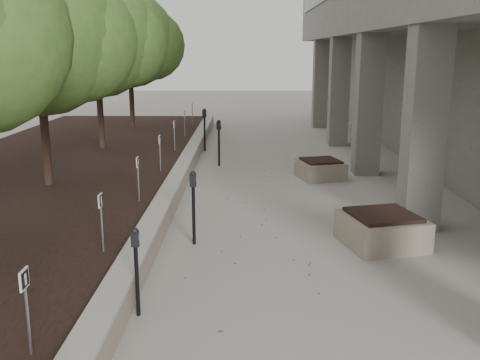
{
  "coord_description": "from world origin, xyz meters",
  "views": [
    {
      "loc": [
        -0.1,
        -4.64,
        3.52
      ],
      "look_at": [
        -0.21,
        6.45,
        0.88
      ],
      "focal_mm": 40.84,
      "sensor_mm": 36.0,
      "label": 1
    }
  ],
  "objects_px": {
    "parking_meter_2": "(137,272)",
    "planter_front": "(382,229)",
    "parking_meter_5": "(205,130)",
    "crabapple_tree_4": "(97,63)",
    "parking_meter_3": "(194,208)",
    "planter_back": "(320,169)",
    "parking_meter_4": "(219,143)",
    "crabapple_tree_5": "(130,60)",
    "crabapple_tree_3": "(40,68)"
  },
  "relations": [
    {
      "from": "parking_meter_2",
      "to": "planter_front",
      "type": "height_order",
      "value": "parking_meter_2"
    },
    {
      "from": "parking_meter_2",
      "to": "parking_meter_5",
      "type": "xyz_separation_m",
      "value": [
        0.0,
        12.51,
        0.13
      ]
    },
    {
      "from": "crabapple_tree_4",
      "to": "parking_meter_5",
      "type": "distance_m",
      "value": 4.35
    },
    {
      "from": "planter_front",
      "to": "parking_meter_5",
      "type": "bearing_deg",
      "value": 112.23
    },
    {
      "from": "planter_front",
      "to": "crabapple_tree_4",
      "type": "bearing_deg",
      "value": 131.89
    },
    {
      "from": "parking_meter_3",
      "to": "planter_back",
      "type": "height_order",
      "value": "parking_meter_3"
    },
    {
      "from": "parking_meter_3",
      "to": "planter_front",
      "type": "height_order",
      "value": "parking_meter_3"
    },
    {
      "from": "planter_back",
      "to": "planter_front",
      "type": "bearing_deg",
      "value": -85.78
    },
    {
      "from": "parking_meter_2",
      "to": "parking_meter_4",
      "type": "height_order",
      "value": "parking_meter_4"
    },
    {
      "from": "crabapple_tree_4",
      "to": "crabapple_tree_5",
      "type": "bearing_deg",
      "value": 90.0
    },
    {
      "from": "parking_meter_2",
      "to": "parking_meter_5",
      "type": "relative_size",
      "value": 0.83
    },
    {
      "from": "planter_front",
      "to": "parking_meter_3",
      "type": "bearing_deg",
      "value": 179.58
    },
    {
      "from": "parking_meter_3",
      "to": "crabapple_tree_3",
      "type": "bearing_deg",
      "value": 143.1
    },
    {
      "from": "parking_meter_5",
      "to": "crabapple_tree_5",
      "type": "bearing_deg",
      "value": 153.86
    },
    {
      "from": "parking_meter_5",
      "to": "planter_back",
      "type": "distance_m",
      "value": 5.6
    },
    {
      "from": "parking_meter_4",
      "to": "parking_meter_3",
      "type": "bearing_deg",
      "value": -72.29
    },
    {
      "from": "parking_meter_4",
      "to": "crabapple_tree_5",
      "type": "bearing_deg",
      "value": 141.84
    },
    {
      "from": "parking_meter_5",
      "to": "parking_meter_2",
      "type": "bearing_deg",
      "value": -70.42
    },
    {
      "from": "parking_meter_4",
      "to": "planter_front",
      "type": "height_order",
      "value": "parking_meter_4"
    },
    {
      "from": "parking_meter_3",
      "to": "planter_back",
      "type": "distance_m",
      "value": 6.24
    },
    {
      "from": "crabapple_tree_5",
      "to": "planter_front",
      "type": "xyz_separation_m",
      "value": [
        7.22,
        -13.06,
        -2.81
      ]
    },
    {
      "from": "planter_back",
      "to": "crabapple_tree_3",
      "type": "bearing_deg",
      "value": -160.74
    },
    {
      "from": "crabapple_tree_5",
      "to": "planter_back",
      "type": "height_order",
      "value": "crabapple_tree_5"
    },
    {
      "from": "crabapple_tree_3",
      "to": "parking_meter_5",
      "type": "height_order",
      "value": "crabapple_tree_3"
    },
    {
      "from": "parking_meter_4",
      "to": "planter_back",
      "type": "relative_size",
      "value": 1.26
    },
    {
      "from": "parking_meter_2",
      "to": "planter_front",
      "type": "relative_size",
      "value": 0.94
    },
    {
      "from": "crabapple_tree_4",
      "to": "parking_meter_2",
      "type": "xyz_separation_m",
      "value": [
        3.25,
        -10.85,
        -2.49
      ]
    },
    {
      "from": "crabapple_tree_3",
      "to": "parking_meter_2",
      "type": "xyz_separation_m",
      "value": [
        3.25,
        -5.85,
        -2.49
      ]
    },
    {
      "from": "parking_meter_2",
      "to": "crabapple_tree_4",
      "type": "bearing_deg",
      "value": 103.89
    },
    {
      "from": "crabapple_tree_4",
      "to": "crabapple_tree_5",
      "type": "height_order",
      "value": "same"
    },
    {
      "from": "parking_meter_3",
      "to": "planter_front",
      "type": "xyz_separation_m",
      "value": [
        3.47,
        -0.03,
        -0.39
      ]
    },
    {
      "from": "parking_meter_3",
      "to": "crabapple_tree_5",
      "type": "bearing_deg",
      "value": 108.09
    },
    {
      "from": "parking_meter_4",
      "to": "parking_meter_5",
      "type": "height_order",
      "value": "parking_meter_5"
    },
    {
      "from": "crabapple_tree_4",
      "to": "parking_meter_2",
      "type": "relative_size",
      "value": 4.33
    },
    {
      "from": "parking_meter_3",
      "to": "planter_front",
      "type": "bearing_deg",
      "value": 1.6
    },
    {
      "from": "parking_meter_5",
      "to": "planter_front",
      "type": "xyz_separation_m",
      "value": [
        3.97,
        -9.72,
        -0.45
      ]
    },
    {
      "from": "parking_meter_5",
      "to": "crabapple_tree_4",
      "type": "bearing_deg",
      "value": -133.27
    },
    {
      "from": "crabapple_tree_4",
      "to": "planter_front",
      "type": "height_order",
      "value": "crabapple_tree_4"
    },
    {
      "from": "parking_meter_3",
      "to": "parking_meter_5",
      "type": "bearing_deg",
      "value": 94.99
    },
    {
      "from": "parking_meter_5",
      "to": "planter_back",
      "type": "xyz_separation_m",
      "value": [
        3.57,
        -4.28,
        -0.49
      ]
    },
    {
      "from": "crabapple_tree_3",
      "to": "planter_front",
      "type": "distance_m",
      "value": 8.33
    },
    {
      "from": "parking_meter_2",
      "to": "crabapple_tree_5",
      "type": "bearing_deg",
      "value": 98.8
    },
    {
      "from": "crabapple_tree_5",
      "to": "planter_front",
      "type": "height_order",
      "value": "crabapple_tree_5"
    },
    {
      "from": "planter_back",
      "to": "crabapple_tree_4",
      "type": "bearing_deg",
      "value": 159.03
    },
    {
      "from": "parking_meter_2",
      "to": "planter_front",
      "type": "distance_m",
      "value": 4.87
    },
    {
      "from": "parking_meter_3",
      "to": "crabapple_tree_4",
      "type": "bearing_deg",
      "value": 117.07
    },
    {
      "from": "crabapple_tree_3",
      "to": "crabapple_tree_4",
      "type": "bearing_deg",
      "value": 90.0
    },
    {
      "from": "crabapple_tree_4",
      "to": "parking_meter_5",
      "type": "height_order",
      "value": "crabapple_tree_4"
    },
    {
      "from": "crabapple_tree_4",
      "to": "parking_meter_4",
      "type": "bearing_deg",
      "value": -13.97
    },
    {
      "from": "planter_back",
      "to": "parking_meter_5",
      "type": "bearing_deg",
      "value": 129.84
    }
  ]
}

